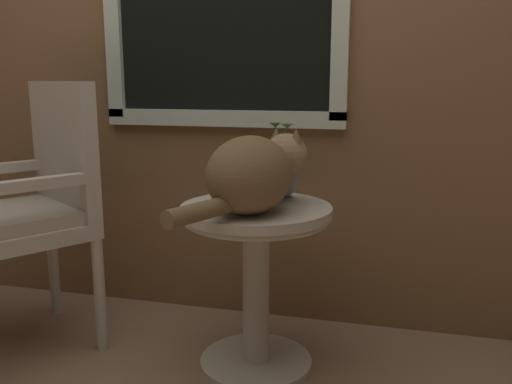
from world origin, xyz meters
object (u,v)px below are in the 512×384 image
Objects in this scene: wicker_chair at (32,201)px; cat at (254,173)px; pewter_vase_with_ivy at (282,174)px; wicker_side_table at (256,258)px.

wicker_chair reaches higher than cat.
pewter_vase_with_ivy is at bearing 8.64° from wicker_chair.
wicker_side_table is 1.02× the size of cat.
wicker_side_table is at bearing 1.56° from wicker_chair.
cat is (0.92, -0.07, 0.16)m from wicker_chair.
pewter_vase_with_ivy reaches higher than wicker_side_table.
cat is at bearing -4.59° from wicker_chair.
wicker_side_table is 0.34m from cat.
pewter_vase_with_ivy reaches higher than cat.
wicker_chair is at bearing -171.36° from pewter_vase_with_ivy.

